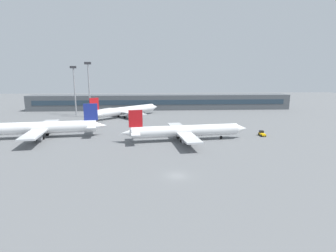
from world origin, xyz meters
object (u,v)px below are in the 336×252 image
(airplane_near, at_px, (186,131))
(floodlight_tower_west, at_px, (89,86))
(airplane_far, at_px, (125,111))
(floodlight_tower_east, at_px, (74,87))
(airplane_mid, at_px, (37,128))
(baggage_tug_yellow, at_px, (262,134))

(airplane_near, distance_m, floodlight_tower_west, 66.24)
(airplane_far, relative_size, floodlight_tower_east, 1.37)
(airplane_mid, relative_size, airplane_far, 1.33)
(airplane_near, bearing_deg, airplane_mid, 172.80)
(airplane_far, xyz_separation_m, floodlight_tower_west, (-17.52, 0.88, 12.38))
(baggage_tug_yellow, bearing_deg, floodlight_tower_west, 147.82)
(baggage_tug_yellow, bearing_deg, floodlight_tower_east, 147.02)
(baggage_tug_yellow, height_order, floodlight_tower_east, floodlight_tower_east)
(airplane_mid, height_order, airplane_far, airplane_mid)
(baggage_tug_yellow, distance_m, floodlight_tower_east, 96.02)
(airplane_far, bearing_deg, baggage_tug_yellow, -39.38)
(airplane_near, relative_size, baggage_tug_yellow, 11.82)
(airplane_far, bearing_deg, floodlight_tower_west, 177.14)
(airplane_near, xyz_separation_m, floodlight_tower_east, (-51.77, 56.64, 11.57))
(airplane_near, bearing_deg, baggage_tug_yellow, 10.02)
(airplane_mid, bearing_deg, floodlight_tower_east, 90.94)
(floodlight_tower_west, height_order, floodlight_tower_east, floodlight_tower_west)
(airplane_mid, bearing_deg, floodlight_tower_west, 78.85)
(airplane_near, relative_size, floodlight_tower_east, 1.68)
(floodlight_tower_west, bearing_deg, airplane_near, -49.19)
(airplane_mid, distance_m, airplane_far, 49.31)
(airplane_near, bearing_deg, airplane_far, 117.33)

